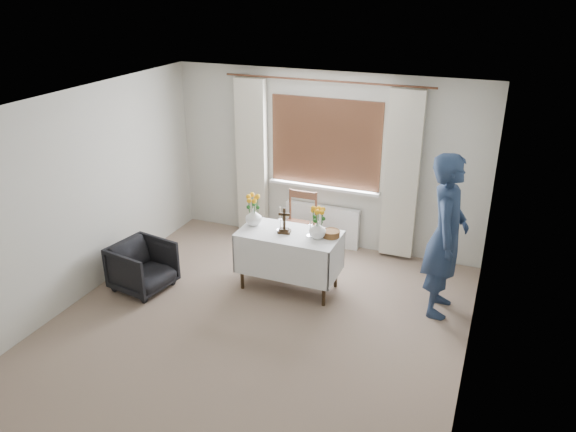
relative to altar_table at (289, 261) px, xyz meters
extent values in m
plane|color=gray|center=(-0.03, -1.06, -0.38)|extent=(5.00, 5.00, 0.00)
cube|color=white|center=(0.00, 0.00, 0.00)|extent=(1.24, 0.64, 0.76)
imported|color=black|center=(-1.69, -0.70, -0.07)|extent=(0.78, 0.76, 0.61)
imported|color=navy|center=(1.82, 0.19, 0.58)|extent=(0.48, 0.71, 1.92)
cube|color=white|center=(-0.03, 1.36, -0.08)|extent=(1.10, 0.10, 0.60)
imported|color=white|center=(-0.51, 0.07, 0.49)|extent=(0.24, 0.24, 0.22)
imported|color=white|center=(0.36, 0.00, 0.49)|extent=(0.27, 0.27, 0.21)
cylinder|color=brown|center=(0.51, 0.09, 0.42)|extent=(0.25, 0.25, 0.08)
camera|label=1|loc=(2.30, -5.76, 3.26)|focal=35.00mm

